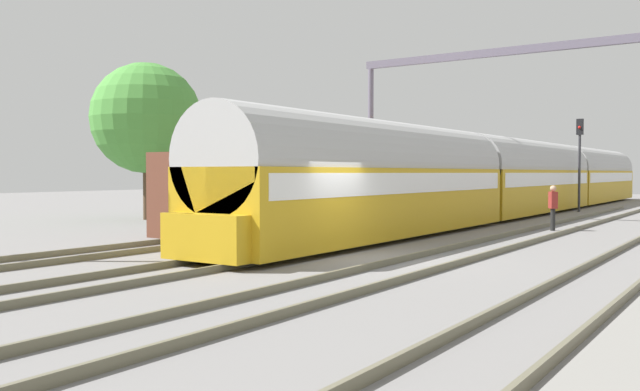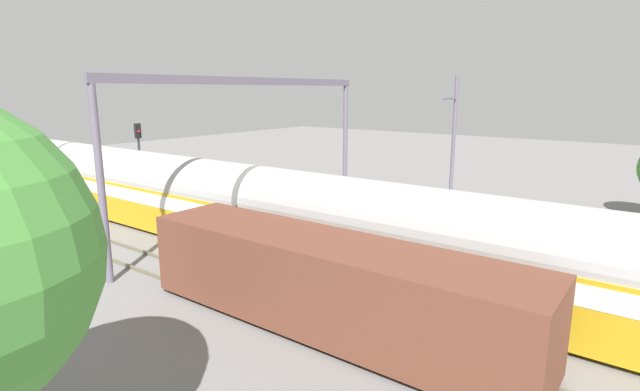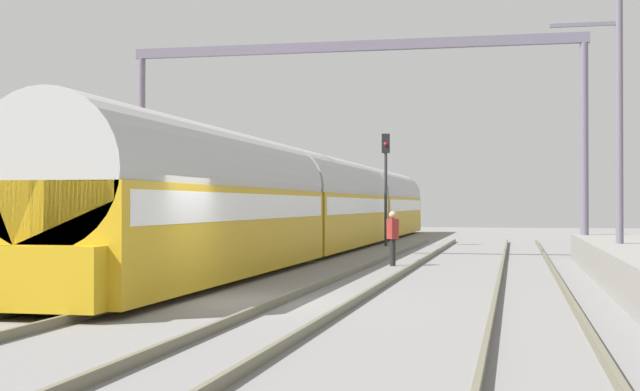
{
  "view_description": "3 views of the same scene",
  "coord_description": "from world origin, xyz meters",
  "px_view_note": "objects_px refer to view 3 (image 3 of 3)",
  "views": [
    {
      "loc": [
        8.87,
        -14.93,
        2.22
      ],
      "look_at": [
        -2.04,
        1.3,
        1.55
      ],
      "focal_mm": 37.68,
      "sensor_mm": 36.0,
      "label": 1
    },
    {
      "loc": [
        -17.38,
        -2.04,
        7.28
      ],
      "look_at": [
        0.25,
        11.11,
        2.47
      ],
      "focal_mm": 27.26,
      "sensor_mm": 36.0,
      "label": 2
    },
    {
      "loc": [
        5.78,
        -17.21,
        1.95
      ],
      "look_at": [
        -1.02,
        14.32,
        2.26
      ],
      "focal_mm": 50.81,
      "sensor_mm": 36.0,
      "label": 3
    }
  ],
  "objects_px": {
    "freight_car": "(80,221)",
    "person_crossing": "(393,233)",
    "passenger_train": "(330,204)",
    "catenary_gantry": "(351,95)",
    "railway_signal_far": "(386,174)"
  },
  "relations": [
    {
      "from": "freight_car",
      "to": "railway_signal_far",
      "type": "relative_size",
      "value": 2.47
    },
    {
      "from": "person_crossing",
      "to": "catenary_gantry",
      "type": "relative_size",
      "value": 0.1
    },
    {
      "from": "passenger_train",
      "to": "railway_signal_far",
      "type": "distance_m",
      "value": 4.42
    },
    {
      "from": "catenary_gantry",
      "to": "passenger_train",
      "type": "bearing_deg",
      "value": 108.62
    },
    {
      "from": "passenger_train",
      "to": "catenary_gantry",
      "type": "bearing_deg",
      "value": -71.38
    },
    {
      "from": "railway_signal_far",
      "to": "passenger_train",
      "type": "bearing_deg",
      "value": -117.18
    },
    {
      "from": "person_crossing",
      "to": "catenary_gantry",
      "type": "distance_m",
      "value": 6.47
    },
    {
      "from": "freight_car",
      "to": "catenary_gantry",
      "type": "bearing_deg",
      "value": 55.48
    },
    {
      "from": "catenary_gantry",
      "to": "freight_car",
      "type": "bearing_deg",
      "value": -124.52
    },
    {
      "from": "passenger_train",
      "to": "person_crossing",
      "type": "height_order",
      "value": "passenger_train"
    },
    {
      "from": "passenger_train",
      "to": "freight_car",
      "type": "distance_m",
      "value": 15.5
    },
    {
      "from": "person_crossing",
      "to": "catenary_gantry",
      "type": "xyz_separation_m",
      "value": [
        -2.0,
        3.75,
        4.88
      ]
    },
    {
      "from": "freight_car",
      "to": "person_crossing",
      "type": "relative_size",
      "value": 7.51
    },
    {
      "from": "passenger_train",
      "to": "catenary_gantry",
      "type": "xyz_separation_m",
      "value": [
        2.04,
        -6.05,
        3.94
      ]
    },
    {
      "from": "freight_car",
      "to": "person_crossing",
      "type": "distance_m",
      "value": 9.62
    }
  ]
}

